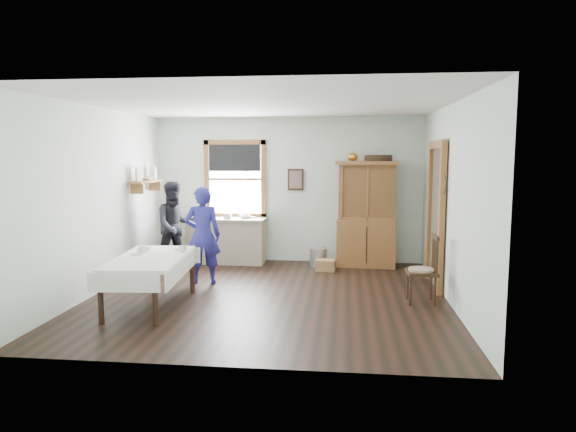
{
  "coord_description": "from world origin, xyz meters",
  "views": [
    {
      "loc": [
        1.07,
        -7.08,
        2.01
      ],
      "look_at": [
        0.25,
        0.3,
        1.12
      ],
      "focal_mm": 32.0,
      "sensor_mm": 36.0,
      "label": 1
    }
  ],
  "objects_px": {
    "work_counter": "(227,240)",
    "woman_blue": "(203,239)",
    "spindle_chair": "(422,269)",
    "pail": "(318,257)",
    "dining_table": "(151,282)",
    "wicker_basket": "(325,265)",
    "figure_dark": "(176,229)",
    "china_hutch": "(367,214)"
  },
  "relations": [
    {
      "from": "figure_dark",
      "to": "work_counter",
      "type": "bearing_deg",
      "value": 8.34
    },
    {
      "from": "spindle_chair",
      "to": "pail",
      "type": "relative_size",
      "value": 2.81
    },
    {
      "from": "wicker_basket",
      "to": "pail",
      "type": "bearing_deg",
      "value": 111.75
    },
    {
      "from": "dining_table",
      "to": "figure_dark",
      "type": "xyz_separation_m",
      "value": [
        -0.39,
        2.2,
        0.38
      ]
    },
    {
      "from": "figure_dark",
      "to": "china_hutch",
      "type": "bearing_deg",
      "value": -22.2
    },
    {
      "from": "work_counter",
      "to": "dining_table",
      "type": "distance_m",
      "value": 2.89
    },
    {
      "from": "dining_table",
      "to": "woman_blue",
      "type": "xyz_separation_m",
      "value": [
        0.35,
        1.3,
        0.37
      ]
    },
    {
      "from": "work_counter",
      "to": "figure_dark",
      "type": "relative_size",
      "value": 1.03
    },
    {
      "from": "work_counter",
      "to": "woman_blue",
      "type": "bearing_deg",
      "value": -89.57
    },
    {
      "from": "pail",
      "to": "wicker_basket",
      "type": "xyz_separation_m",
      "value": [
        0.14,
        -0.35,
        -0.07
      ]
    },
    {
      "from": "work_counter",
      "to": "wicker_basket",
      "type": "distance_m",
      "value": 1.95
    },
    {
      "from": "work_counter",
      "to": "pail",
      "type": "relative_size",
      "value": 4.41
    },
    {
      "from": "figure_dark",
      "to": "spindle_chair",
      "type": "bearing_deg",
      "value": -55.7
    },
    {
      "from": "work_counter",
      "to": "wicker_basket",
      "type": "height_order",
      "value": "work_counter"
    },
    {
      "from": "work_counter",
      "to": "woman_blue",
      "type": "xyz_separation_m",
      "value": [
        -0.01,
        -1.56,
        0.28
      ]
    },
    {
      "from": "wicker_basket",
      "to": "woman_blue",
      "type": "xyz_separation_m",
      "value": [
        -1.87,
        -1.08,
        0.61
      ]
    },
    {
      "from": "spindle_chair",
      "to": "pail",
      "type": "distance_m",
      "value": 2.66
    },
    {
      "from": "work_counter",
      "to": "spindle_chair",
      "type": "height_order",
      "value": "spindle_chair"
    },
    {
      "from": "dining_table",
      "to": "wicker_basket",
      "type": "distance_m",
      "value": 3.27
    },
    {
      "from": "work_counter",
      "to": "pail",
      "type": "xyz_separation_m",
      "value": [
        1.72,
        -0.13,
        -0.25
      ]
    },
    {
      "from": "work_counter",
      "to": "wicker_basket",
      "type": "xyz_separation_m",
      "value": [
        1.86,
        -0.48,
        -0.32
      ]
    },
    {
      "from": "china_hutch",
      "to": "figure_dark",
      "type": "relative_size",
      "value": 1.32
    },
    {
      "from": "dining_table",
      "to": "pail",
      "type": "relative_size",
      "value": 5.06
    },
    {
      "from": "woman_blue",
      "to": "spindle_chair",
      "type": "bearing_deg",
      "value": 156.23
    },
    {
      "from": "work_counter",
      "to": "dining_table",
      "type": "bearing_deg",
      "value": -96.3
    },
    {
      "from": "work_counter",
      "to": "wicker_basket",
      "type": "bearing_deg",
      "value": -13.67
    },
    {
      "from": "pail",
      "to": "woman_blue",
      "type": "height_order",
      "value": "woman_blue"
    },
    {
      "from": "pail",
      "to": "spindle_chair",
      "type": "bearing_deg",
      "value": -55.07
    },
    {
      "from": "wicker_basket",
      "to": "china_hutch",
      "type": "bearing_deg",
      "value": 33.77
    },
    {
      "from": "figure_dark",
      "to": "dining_table",
      "type": "bearing_deg",
      "value": -113.45
    },
    {
      "from": "spindle_chair",
      "to": "woman_blue",
      "type": "xyz_separation_m",
      "value": [
        -3.24,
        0.73,
        0.24
      ]
    },
    {
      "from": "dining_table",
      "to": "spindle_chair",
      "type": "distance_m",
      "value": 3.64
    },
    {
      "from": "dining_table",
      "to": "spindle_chair",
      "type": "xyz_separation_m",
      "value": [
        3.59,
        0.57,
        0.13
      ]
    },
    {
      "from": "spindle_chair",
      "to": "wicker_basket",
      "type": "relative_size",
      "value": 2.85
    },
    {
      "from": "china_hutch",
      "to": "spindle_chair",
      "type": "xyz_separation_m",
      "value": [
        0.66,
        -2.29,
        -0.48
      ]
    },
    {
      "from": "figure_dark",
      "to": "pail",
      "type": "bearing_deg",
      "value": -21.17
    },
    {
      "from": "spindle_chair",
      "to": "pail",
      "type": "xyz_separation_m",
      "value": [
        -1.51,
        2.16,
        -0.3
      ]
    },
    {
      "from": "china_hutch",
      "to": "figure_dark",
      "type": "height_order",
      "value": "china_hutch"
    },
    {
      "from": "china_hutch",
      "to": "dining_table",
      "type": "relative_size",
      "value": 1.12
    },
    {
      "from": "work_counter",
      "to": "woman_blue",
      "type": "distance_m",
      "value": 1.59
    },
    {
      "from": "china_hutch",
      "to": "figure_dark",
      "type": "xyz_separation_m",
      "value": [
        -3.32,
        -0.67,
        -0.23
      ]
    },
    {
      "from": "work_counter",
      "to": "dining_table",
      "type": "relative_size",
      "value": 0.87
    }
  ]
}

